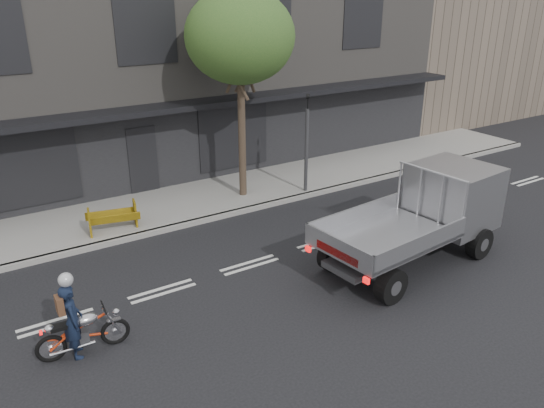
{
  "coord_description": "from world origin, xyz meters",
  "views": [
    {
      "loc": [
        -6.03,
        -10.55,
        6.67
      ],
      "look_at": [
        1.01,
        0.5,
        1.32
      ],
      "focal_mm": 35.0,
      "sensor_mm": 36.0,
      "label": 1
    }
  ],
  "objects_px": {
    "street_tree": "(240,37)",
    "motorcycle": "(83,332)",
    "rider": "(73,321)",
    "traffic_light_pole": "(306,149)",
    "construction_barrier": "(115,220)",
    "flatbed_ute": "(441,203)"
  },
  "relations": [
    {
      "from": "street_tree",
      "to": "motorcycle",
      "type": "bearing_deg",
      "value": -140.61
    },
    {
      "from": "motorcycle",
      "to": "rider",
      "type": "relative_size",
      "value": 1.16
    },
    {
      "from": "traffic_light_pole",
      "to": "construction_barrier",
      "type": "bearing_deg",
      "value": 178.63
    },
    {
      "from": "motorcycle",
      "to": "street_tree",
      "type": "bearing_deg",
      "value": 44.75
    },
    {
      "from": "construction_barrier",
      "to": "rider",
      "type": "bearing_deg",
      "value": -115.33
    },
    {
      "from": "motorcycle",
      "to": "flatbed_ute",
      "type": "distance_m",
      "value": 9.31
    },
    {
      "from": "rider",
      "to": "motorcycle",
      "type": "bearing_deg",
      "value": -84.66
    },
    {
      "from": "construction_barrier",
      "to": "street_tree",
      "type": "bearing_deg",
      "value": 8.58
    },
    {
      "from": "street_tree",
      "to": "motorcycle",
      "type": "height_order",
      "value": "street_tree"
    },
    {
      "from": "motorcycle",
      "to": "rider",
      "type": "height_order",
      "value": "rider"
    },
    {
      "from": "street_tree",
      "to": "traffic_light_pole",
      "type": "relative_size",
      "value": 1.93
    },
    {
      "from": "flatbed_ute",
      "to": "motorcycle",
      "type": "bearing_deg",
      "value": 170.35
    },
    {
      "from": "construction_barrier",
      "to": "traffic_light_pole",
      "type": "bearing_deg",
      "value": -1.37
    },
    {
      "from": "street_tree",
      "to": "flatbed_ute",
      "type": "relative_size",
      "value": 1.24
    },
    {
      "from": "motorcycle",
      "to": "construction_barrier",
      "type": "distance_m",
      "value": 5.28
    },
    {
      "from": "rider",
      "to": "traffic_light_pole",
      "type": "bearing_deg",
      "value": -56.88
    },
    {
      "from": "flatbed_ute",
      "to": "rider",
      "type": "bearing_deg",
      "value": 170.42
    },
    {
      "from": "rider",
      "to": "flatbed_ute",
      "type": "bearing_deg",
      "value": -88.85
    },
    {
      "from": "street_tree",
      "to": "traffic_light_pole",
      "type": "xyz_separation_m",
      "value": [
        2.0,
        -0.85,
        -3.63
      ]
    },
    {
      "from": "traffic_light_pole",
      "to": "motorcycle",
      "type": "distance_m",
      "value": 9.96
    },
    {
      "from": "street_tree",
      "to": "rider",
      "type": "relative_size",
      "value": 4.34
    },
    {
      "from": "traffic_light_pole",
      "to": "flatbed_ute",
      "type": "xyz_separation_m",
      "value": [
        0.52,
        -5.36,
        -0.27
      ]
    }
  ]
}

